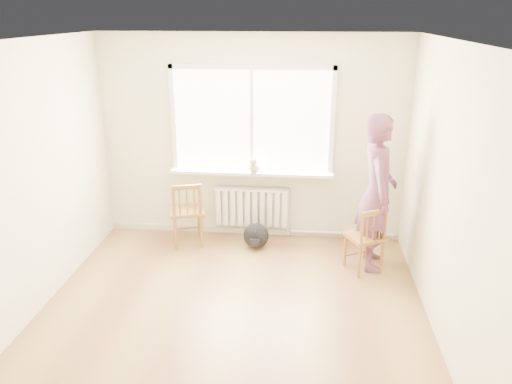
% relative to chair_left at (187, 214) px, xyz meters
% --- Properties ---
extents(floor, '(4.50, 4.50, 0.00)m').
position_rel_chair_left_xyz_m(floor, '(0.81, -1.79, -0.45)').
color(floor, olive).
rests_on(floor, ground).
extents(ceiling, '(4.50, 4.50, 0.00)m').
position_rel_chair_left_xyz_m(ceiling, '(0.81, -1.79, 2.25)').
color(ceiling, white).
rests_on(ceiling, back_wall).
extents(back_wall, '(4.00, 0.01, 2.70)m').
position_rel_chair_left_xyz_m(back_wall, '(0.81, 0.46, 0.90)').
color(back_wall, beige).
rests_on(back_wall, ground).
extents(window, '(2.12, 0.05, 1.42)m').
position_rel_chair_left_xyz_m(window, '(0.81, 0.44, 1.22)').
color(window, white).
rests_on(window, back_wall).
extents(windowsill, '(2.15, 0.22, 0.04)m').
position_rel_chair_left_xyz_m(windowsill, '(0.81, 0.35, 0.48)').
color(windowsill, white).
rests_on(windowsill, back_wall).
extents(radiator, '(1.00, 0.12, 0.55)m').
position_rel_chair_left_xyz_m(radiator, '(0.81, 0.37, -0.01)').
color(radiator, white).
rests_on(radiator, back_wall).
extents(heating_pipe, '(1.40, 0.04, 0.04)m').
position_rel_chair_left_xyz_m(heating_pipe, '(2.06, 0.40, -0.37)').
color(heating_pipe, silver).
rests_on(heating_pipe, back_wall).
extents(baseboard, '(4.00, 0.03, 0.08)m').
position_rel_chair_left_xyz_m(baseboard, '(0.81, 0.45, -0.41)').
color(baseboard, beige).
rests_on(baseboard, ground).
extents(chair_left, '(0.54, 0.53, 0.89)m').
position_rel_chair_left_xyz_m(chair_left, '(0.00, 0.00, 0.00)').
color(chair_left, '#9A652C').
rests_on(chair_left, floor).
extents(chair_right, '(0.54, 0.53, 0.82)m').
position_rel_chair_left_xyz_m(chair_right, '(2.26, -0.48, -0.03)').
color(chair_right, '#9A652C').
rests_on(chair_right, floor).
extents(person, '(0.46, 0.69, 1.87)m').
position_rel_chair_left_xyz_m(person, '(2.36, -0.30, 0.49)').
color(person, '#B8423D').
rests_on(person, floor).
extents(cat, '(0.17, 0.38, 0.25)m').
position_rel_chair_left_xyz_m(cat, '(0.86, 0.27, 0.61)').
color(cat, beige).
rests_on(cat, windowsill).
extents(backpack, '(0.40, 0.36, 0.34)m').
position_rel_chair_left_xyz_m(backpack, '(0.90, 0.02, -0.28)').
color(backpack, black).
rests_on(backpack, floor).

